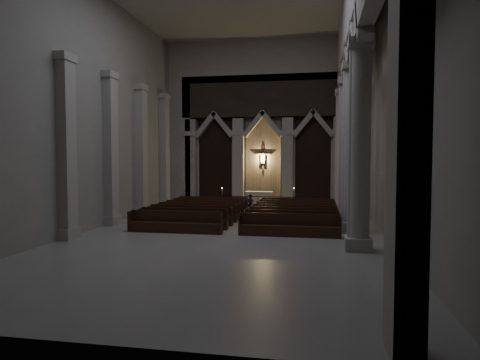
% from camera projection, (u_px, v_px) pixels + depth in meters
% --- Properties ---
extents(room, '(24.00, 24.10, 12.00)m').
position_uv_depth(room, '(231.00, 69.00, 19.52)').
color(room, gray).
rests_on(room, ground).
extents(sanctuary_wall, '(14.00, 0.77, 12.00)m').
position_uv_depth(sanctuary_wall, '(263.00, 115.00, 30.90)').
color(sanctuary_wall, '#A8A59D').
rests_on(sanctuary_wall, ground).
extents(right_arcade, '(1.00, 24.00, 12.00)m').
position_uv_depth(right_arcade, '(353.00, 66.00, 19.83)').
color(right_arcade, '#A8A59D').
rests_on(right_arcade, ground).
extents(left_pilasters, '(0.60, 13.00, 8.03)m').
position_uv_depth(left_pilasters, '(127.00, 151.00, 24.36)').
color(left_pilasters, '#A8A59D').
rests_on(left_pilasters, ground).
extents(sanctuary_step, '(8.50, 2.60, 0.15)m').
position_uv_depth(sanctuary_step, '(261.00, 207.00, 30.33)').
color(sanctuary_step, '#A8A59D').
rests_on(sanctuary_step, ground).
extents(altar, '(1.96, 0.78, 0.99)m').
position_uv_depth(altar, '(259.00, 198.00, 30.49)').
color(altar, beige).
rests_on(altar, sanctuary_step).
extents(altar_rail, '(5.13, 0.09, 1.01)m').
position_uv_depth(altar_rail, '(257.00, 201.00, 28.50)').
color(altar_rail, black).
rests_on(altar_rail, ground).
extents(candle_stand_left, '(0.25, 0.25, 1.49)m').
position_uv_depth(candle_stand_left, '(222.00, 203.00, 29.49)').
color(candle_stand_left, olive).
rests_on(candle_stand_left, ground).
extents(candle_stand_right, '(0.26, 0.26, 1.54)m').
position_uv_depth(candle_stand_right, '(294.00, 204.00, 28.64)').
color(candle_stand_right, olive).
rests_on(candle_stand_right, ground).
extents(pews, '(9.99, 7.93, 1.02)m').
position_uv_depth(pews, '(244.00, 216.00, 23.46)').
color(pews, black).
rests_on(pews, ground).
extents(worshipper, '(0.54, 0.42, 1.30)m').
position_uv_depth(worshipper, '(250.00, 205.00, 26.28)').
color(worshipper, black).
rests_on(worshipper, ground).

